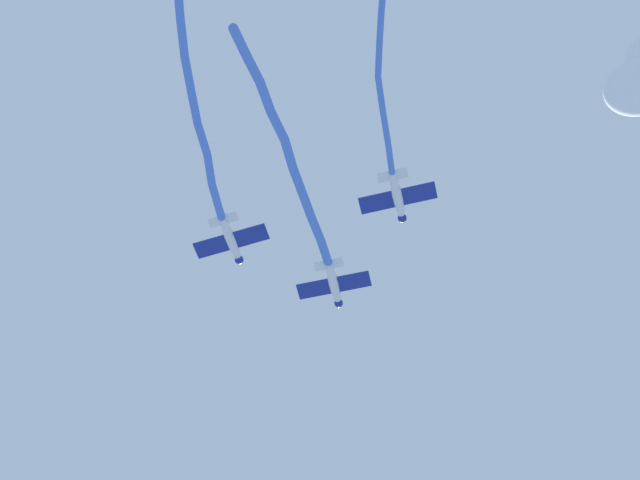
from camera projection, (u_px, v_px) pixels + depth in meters
airplane_lead at (334, 284)px, 88.41m from camera, size 6.99×6.35×1.94m
smoke_trail_lead at (287, 154)px, 80.37m from camera, size 19.63×18.55×2.94m
airplane_left_wing at (231, 240)px, 86.01m from camera, size 6.67×6.71×1.94m
smoke_trail_left_wing at (193, 73)px, 78.75m from camera, size 16.45×25.36×3.04m
airplane_right_wing at (397, 197)px, 84.11m from camera, size 6.93×6.43×1.94m
smoke_trail_right_wing at (384, 45)px, 78.05m from camera, size 13.03×21.72×3.25m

